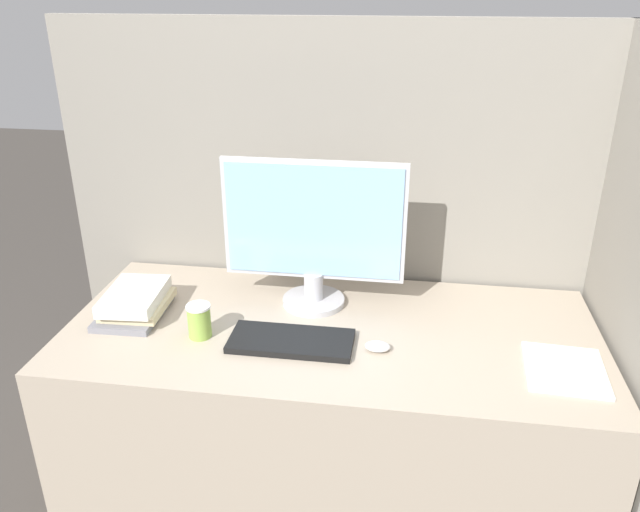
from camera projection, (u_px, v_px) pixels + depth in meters
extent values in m
cube|color=gray|center=(346.00, 252.00, 2.33)|extent=(2.08, 0.04, 1.65)
cube|color=gray|center=(625.00, 322.00, 1.85)|extent=(0.04, 0.83, 1.65)
cube|color=tan|center=(330.00, 422.00, 2.13)|extent=(1.68, 0.77, 0.74)
cylinder|color=#B7B7BC|center=(314.00, 301.00, 2.13)|extent=(0.21, 0.21, 0.02)
cylinder|color=#B7B7BC|center=(314.00, 286.00, 2.10)|extent=(0.06, 0.06, 0.09)
cube|color=#B7B7BC|center=(314.00, 221.00, 2.01)|extent=(0.60, 0.02, 0.40)
cube|color=#8CB7E5|center=(313.00, 222.00, 2.00)|extent=(0.57, 0.01, 0.37)
cube|color=black|center=(291.00, 341.00, 1.89)|extent=(0.37, 0.17, 0.02)
ellipsoid|color=silver|center=(378.00, 346.00, 1.85)|extent=(0.08, 0.05, 0.03)
cylinder|color=#8CB247|center=(199.00, 322.00, 1.91)|extent=(0.07, 0.07, 0.10)
cylinder|color=white|center=(198.00, 307.00, 1.89)|extent=(0.07, 0.07, 0.01)
cube|color=slate|center=(133.00, 312.00, 2.05)|extent=(0.20, 0.27, 0.02)
cube|color=#C6B78C|center=(138.00, 304.00, 2.05)|extent=(0.20, 0.23, 0.03)
cube|color=silver|center=(134.00, 296.00, 2.03)|extent=(0.19, 0.26, 0.04)
cube|color=white|center=(565.00, 369.00, 1.76)|extent=(0.23, 0.26, 0.01)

